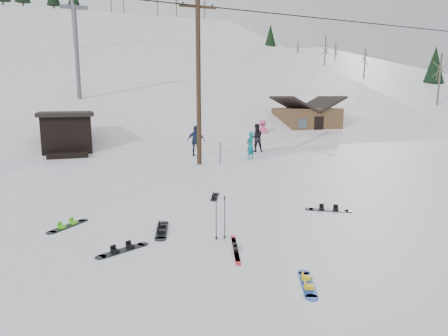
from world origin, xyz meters
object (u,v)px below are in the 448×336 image
object	(u,v)px
utility_pole	(198,79)
hero_snowboard	(307,284)
hero_skis	(235,249)
cabin	(306,122)

from	to	relation	value
utility_pole	hero_snowboard	xyz separation A→B (m)	(-2.10, -14.71, -4.66)
utility_pole	hero_skis	xyz separation A→B (m)	(-2.78, -12.45, -4.65)
utility_pole	hero_skis	world-z (taller)	utility_pole
hero_snowboard	utility_pole	bearing A→B (deg)	15.31
utility_pole	cabin	distance (m)	16.71
cabin	hero_snowboard	bearing A→B (deg)	-121.43
hero_snowboard	hero_skis	xyz separation A→B (m)	(-0.68, 2.26, 0.00)
utility_pole	hero_skis	size ratio (longest dim) A/B	4.82
cabin	hero_snowboard	world-z (taller)	cabin
cabin	hero_snowboard	size ratio (longest dim) A/B	4.30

